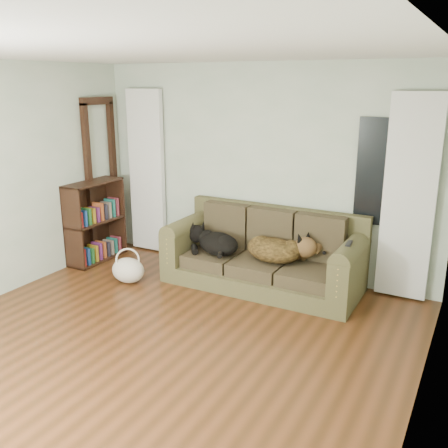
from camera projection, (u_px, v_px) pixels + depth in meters
The scene contains 14 objects.
floor at pixel (142, 356), 4.47m from camera, with size 5.00×5.00×0.00m, color #40240F.
ceiling at pixel (127, 50), 3.75m from camera, with size 5.00×5.00×0.00m, color white.
wall_back at pixel (260, 170), 6.23m from camera, with size 4.50×0.04×2.60m, color beige.
wall_right at pixel (425, 261), 3.08m from camera, with size 0.04×5.00×2.60m, color beige.
curtain_left at pixel (147, 172), 6.98m from camera, with size 0.55×0.08×2.25m, color white.
curtain_right at pixel (409, 199), 5.38m from camera, with size 0.55×0.08×2.25m, color white.
window_pane at pixel (379, 172), 5.51m from camera, with size 0.50×0.03×1.20m, color black.
door_casing at pixel (102, 180), 6.92m from camera, with size 0.07×0.60×2.10m, color black.
sofa at pixel (262, 250), 5.89m from camera, with size 2.31×1.00×0.94m, color #403E2A.
dog_black_lab at pixel (216, 242), 6.07m from camera, with size 0.61×0.43×0.26m, color black.
dog_shepherd at pixel (277, 250), 5.78m from camera, with size 0.68×0.48×0.30m, color black.
tv_remote at pixel (349, 243), 5.24m from camera, with size 0.05×0.17×0.02m, color black.
tote_bag at pixel (128, 270), 6.07m from camera, with size 0.42×0.33×0.31m, color beige.
bookshelf at pixel (96, 225), 6.76m from camera, with size 0.33×0.87×1.09m, color black.
Camera 1 is at (2.53, -3.15, 2.37)m, focal length 40.00 mm.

